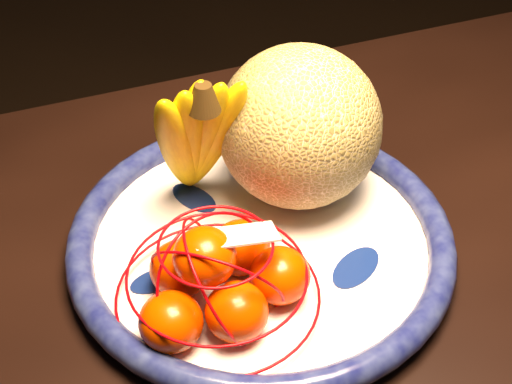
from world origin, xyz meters
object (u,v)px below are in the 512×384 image
banana_bunch (195,133)px  mandarin_bag (219,280)px  fruit_bowl (261,242)px  cantaloupe (299,127)px

banana_bunch → mandarin_bag: banana_bunch is taller
fruit_bowl → mandarin_bag: bearing=-143.2°
cantaloupe → banana_bunch: bearing=163.6°
cantaloupe → mandarin_bag: (-0.14, -0.10, -0.05)m
banana_bunch → mandarin_bag: bearing=-101.7°
cantaloupe → mandarin_bag: 0.18m
cantaloupe → mandarin_bag: bearing=-143.5°
fruit_bowl → cantaloupe: cantaloupe is taller
cantaloupe → banana_bunch: size_ratio=0.92×
banana_bunch → cantaloupe: bearing=-10.8°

